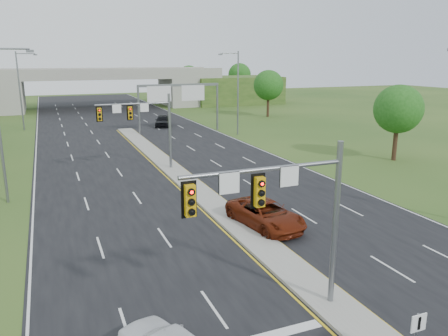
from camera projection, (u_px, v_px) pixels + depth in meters
name	position (u px, v px, depth m)	size (l,w,h in m)	color
ground	(330.00, 304.00, 18.43)	(240.00, 240.00, 0.00)	#2B4C1B
road	(148.00, 149.00, 49.85)	(24.00, 160.00, 0.02)	black
median	(177.00, 173.00, 39.05)	(2.00, 54.00, 0.16)	gray
lane_markings	(155.00, 160.00, 44.16)	(23.72, 160.00, 0.01)	gold
signal_mast_near	(288.00, 205.00, 16.38)	(6.62, 0.60, 7.00)	slate
signal_mast_far	(145.00, 120.00, 38.82)	(6.62, 0.60, 7.00)	slate
keep_right_sign	(417.00, 333.00, 14.00)	(0.60, 0.13, 2.20)	slate
sign_gantry	(178.00, 94.00, 59.92)	(11.58, 0.44, 6.67)	slate
overpass	(98.00, 91.00, 89.37)	(80.00, 14.00, 8.10)	gray
lightpole_l_mid	(1.00, 118.00, 30.02)	(2.85, 0.25, 11.00)	slate
lightpole_l_far	(21.00, 87.00, 61.43)	(2.85, 0.25, 11.00)	slate
lightpole_r_far	(237.00, 89.00, 57.72)	(2.85, 0.25, 11.00)	slate
tree_r_near	(398.00, 109.00, 43.19)	(4.80, 4.80, 7.60)	#382316
tree_r_mid	(268.00, 85.00, 75.99)	(5.20, 5.20, 8.12)	#382316
tree_back_c	(189.00, 77.00, 110.26)	(5.60, 5.60, 8.32)	#382316
tree_back_d	(240.00, 75.00, 115.32)	(6.00, 6.00, 8.85)	#382316
car_far_a	(265.00, 214.00, 26.70)	(2.66, 5.77, 1.60)	#5D1B09
car_far_c	(162.00, 121.00, 66.23)	(2.01, 5.00, 1.70)	black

